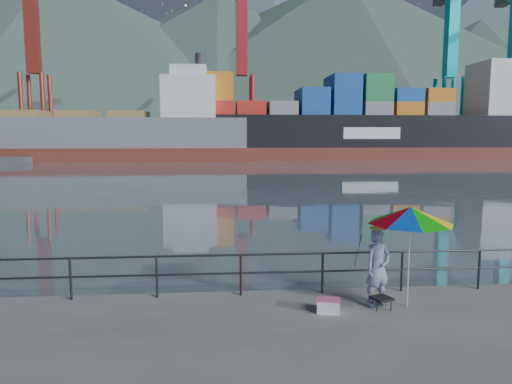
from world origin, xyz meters
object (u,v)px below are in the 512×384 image
(beach_umbrella, at_px, (411,216))
(cooler_bag, at_px, (328,306))
(bulk_carrier, at_px, (101,135))
(fisherman, at_px, (378,268))
(container_ship, at_px, (371,126))

(beach_umbrella, xyz_separation_m, cooler_bag, (-1.85, -0.18, -1.95))
(beach_umbrella, bearing_deg, bulk_carrier, 109.04)
(beach_umbrella, xyz_separation_m, bulk_carrier, (-24.43, 70.80, 2.00))
(beach_umbrella, relative_size, cooler_bag, 4.75)
(fisherman, distance_m, bulk_carrier, 74.60)
(bulk_carrier, relative_size, container_ship, 0.81)
(fisherman, distance_m, beach_umbrella, 1.39)
(cooler_bag, height_order, bulk_carrier, bulk_carrier)
(bulk_carrier, bearing_deg, cooler_bag, -72.35)
(beach_umbrella, relative_size, bulk_carrier, 0.04)
(cooler_bag, relative_size, bulk_carrier, 0.01)
(cooler_bag, height_order, container_ship, container_ship)
(beach_umbrella, bearing_deg, fisherman, 165.48)
(cooler_bag, bearing_deg, fisherman, 30.40)
(beach_umbrella, relative_size, container_ship, 0.03)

